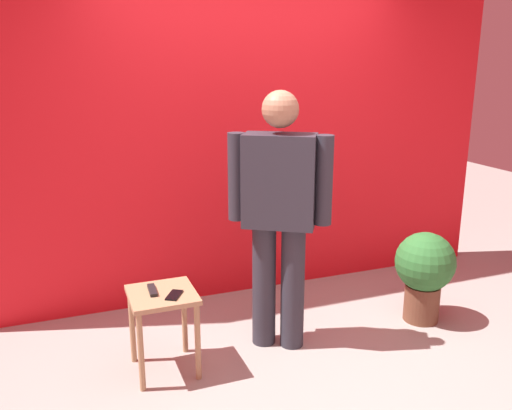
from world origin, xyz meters
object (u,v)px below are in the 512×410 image
(side_table, at_px, (163,309))
(potted_plant, at_px, (425,269))
(tv_remote, at_px, (152,290))
(standing_person, at_px, (279,209))
(cell_phone, at_px, (174,295))

(side_table, bearing_deg, potted_plant, -0.41)
(side_table, xyz_separation_m, potted_plant, (1.95, -0.01, -0.02))
(tv_remote, xyz_separation_m, potted_plant, (2.00, -0.05, -0.13))
(standing_person, bearing_deg, tv_remote, -178.81)
(cell_phone, relative_size, tv_remote, 0.85)
(cell_phone, xyz_separation_m, tv_remote, (-0.11, 0.11, 0.01))
(tv_remote, bearing_deg, standing_person, 4.06)
(tv_remote, height_order, potted_plant, potted_plant)
(standing_person, height_order, potted_plant, standing_person)
(standing_person, xyz_separation_m, potted_plant, (1.15, -0.07, -0.56))
(standing_person, height_order, tv_remote, standing_person)
(side_table, bearing_deg, tv_remote, 145.86)
(cell_phone, height_order, tv_remote, tv_remote)
(standing_person, relative_size, tv_remote, 10.16)
(tv_remote, bearing_deg, cell_phone, -41.21)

